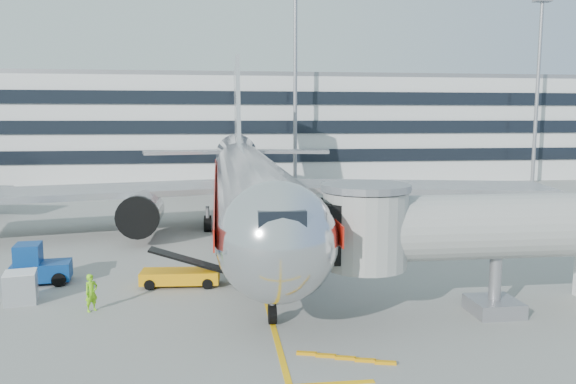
{
  "coord_description": "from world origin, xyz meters",
  "views": [
    {
      "loc": [
        -2.34,
        -32.09,
        9.13
      ],
      "look_at": [
        2.59,
        6.86,
        4.0
      ],
      "focal_mm": 35.0,
      "sensor_mm": 36.0,
      "label": 1
    }
  ],
  "objects": [
    {
      "name": "belt_loader",
      "position": [
        -4.46,
        -1.6,
        0.61
      ],
      "size": [
        4.52,
        1.88,
        2.14
      ],
      "color": "orange",
      "rests_on": "ground"
    },
    {
      "name": "main_jet",
      "position": [
        0.0,
        11.72,
        4.23
      ],
      "size": [
        50.95,
        48.7,
        16.06
      ],
      "color": "silver",
      "rests_on": "ground"
    },
    {
      "name": "cargo_container_left",
      "position": [
        -12.18,
        -3.52,
        0.79
      ],
      "size": [
        1.76,
        1.76,
        1.58
      ],
      "color": "silver",
      "rests_on": "ground"
    },
    {
      "name": "ramp_worker",
      "position": [
        -8.4,
        -5.26,
        0.91
      ],
      "size": [
        0.77,
        0.78,
        1.81
      ],
      "primitive_type": "imported",
      "rotation": [
        0.0,
        0.0,
        0.8
      ],
      "color": "#7EDB17",
      "rests_on": "ground"
    },
    {
      "name": "terminal",
      "position": [
        0.0,
        57.95,
        7.8
      ],
      "size": [
        150.0,
        24.25,
        15.6
      ],
      "color": "silver",
      "rests_on": "ground"
    },
    {
      "name": "light_mast_centre",
      "position": [
        8.0,
        42.0,
        14.88
      ],
      "size": [
        2.4,
        1.2,
        25.45
      ],
      "color": "gray",
      "rests_on": "ground"
    },
    {
      "name": "ground",
      "position": [
        0.0,
        0.0,
        0.0
      ],
      "size": [
        180.0,
        180.0,
        0.0
      ],
      "primitive_type": "plane",
      "color": "gray",
      "rests_on": "ground"
    },
    {
      "name": "baggage_tug",
      "position": [
        -12.35,
        -0.24,
        1.0
      ],
      "size": [
        3.25,
        2.29,
        2.29
      ],
      "color": "navy",
      "rests_on": "ground"
    },
    {
      "name": "light_mast_east",
      "position": [
        42.0,
        42.0,
        14.88
      ],
      "size": [
        2.4,
        1.2,
        25.45
      ],
      "color": "gray",
      "rests_on": "ground"
    },
    {
      "name": "lead_in_line",
      "position": [
        0.0,
        10.0,
        0.01
      ],
      "size": [
        0.25,
        70.0,
        0.01
      ],
      "primitive_type": "cube",
      "color": "#FFB50D",
      "rests_on": "ground"
    },
    {
      "name": "jet_bridge",
      "position": [
        12.18,
        -8.0,
        3.87
      ],
      "size": [
        17.8,
        4.5,
        7.0
      ],
      "color": "silver",
      "rests_on": "ground"
    }
  ]
}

